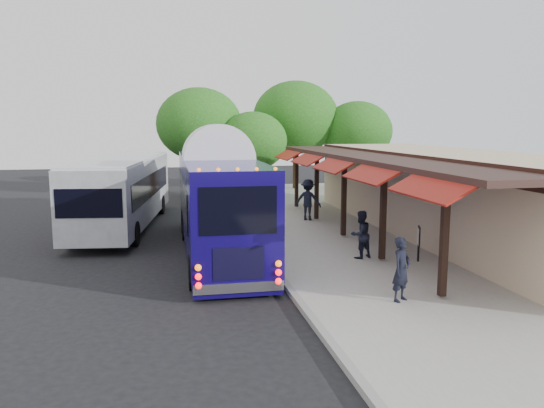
{
  "coord_description": "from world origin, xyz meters",
  "views": [
    {
      "loc": [
        -3.28,
        -16.38,
        4.68
      ],
      "look_at": [
        0.54,
        2.72,
        1.8
      ],
      "focal_mm": 35.0,
      "sensor_mm": 36.0,
      "label": 1
    }
  ],
  "objects": [
    {
      "name": "city_bus",
      "position": [
        -5.25,
        8.86,
        1.78
      ],
      "size": [
        4.07,
        12.21,
        3.22
      ],
      "rotation": [
        0.0,
        0.0,
        -0.12
      ],
      "color": "gray",
      "rests_on": "ground"
    },
    {
      "name": "coach_bus",
      "position": [
        -1.45,
        3.0,
        2.03
      ],
      "size": [
        2.55,
        11.84,
        3.77
      ],
      "rotation": [
        0.0,
        0.0,
        -0.0
      ],
      "color": "#110755",
      "rests_on": "ground"
    },
    {
      "name": "curb",
      "position": [
        0.05,
        4.0,
        0.07
      ],
      "size": [
        0.2,
        40.0,
        0.16
      ],
      "primitive_type": "cube",
      "color": "gray",
      "rests_on": "ground"
    },
    {
      "name": "sign_board",
      "position": [
        4.96,
        -0.28,
        0.96
      ],
      "size": [
        0.24,
        0.52,
        1.19
      ],
      "rotation": [
        0.0,
        0.0,
        -0.38
      ],
      "color": "black",
      "rests_on": "sidewalk"
    },
    {
      "name": "sidewalk",
      "position": [
        5.0,
        4.0,
        0.07
      ],
      "size": [
        10.0,
        40.0,
        0.15
      ],
      "primitive_type": "cube",
      "color": "#9E9B93",
      "rests_on": "ground"
    },
    {
      "name": "ped_a",
      "position": [
        2.63,
        -3.96,
        0.99
      ],
      "size": [
        0.74,
        0.68,
        1.69
      ],
      "primitive_type": "imported",
      "rotation": [
        0.0,
        0.0,
        0.61
      ],
      "color": "black",
      "rests_on": "sidewalk"
    },
    {
      "name": "tree_right",
      "position": [
        10.21,
        20.0,
        4.29
      ],
      "size": [
        5.02,
        5.02,
        6.43
      ],
      "color": "#382314",
      "rests_on": "ground"
    },
    {
      "name": "tree_left",
      "position": [
        2.16,
        17.09,
        3.72
      ],
      "size": [
        4.36,
        4.36,
        5.59
      ],
      "color": "#382314",
      "rests_on": "ground"
    },
    {
      "name": "ped_b",
      "position": [
        3.21,
        0.54,
        0.98
      ],
      "size": [
        0.97,
        0.87,
        1.65
      ],
      "primitive_type": "imported",
      "rotation": [
        0.0,
        0.0,
        3.5
      ],
      "color": "black",
      "rests_on": "sidewalk"
    },
    {
      "name": "ground",
      "position": [
        0.0,
        0.0,
        0.0
      ],
      "size": [
        90.0,
        90.0,
        0.0
      ],
      "primitive_type": "plane",
      "color": "black",
      "rests_on": "ground"
    },
    {
      "name": "tree_far",
      "position": [
        -1.08,
        18.98,
        4.78
      ],
      "size": [
        5.6,
        5.6,
        7.17
      ],
      "color": "#382314",
      "rests_on": "ground"
    },
    {
      "name": "ped_c",
      "position": [
        0.6,
        5.12,
        1.02
      ],
      "size": [
        1.1,
        0.69,
        1.74
      ],
      "primitive_type": "imported",
      "rotation": [
        0.0,
        0.0,
        3.42
      ],
      "color": "black",
      "rests_on": "sidewalk"
    },
    {
      "name": "ped_d",
      "position": [
        3.4,
        8.16,
        1.14
      ],
      "size": [
        1.47,
        1.25,
        1.98
      ],
      "primitive_type": "imported",
      "rotation": [
        0.0,
        0.0,
        2.64
      ],
      "color": "black",
      "rests_on": "sidewalk"
    },
    {
      "name": "tree_mid",
      "position": [
        5.94,
        21.15,
        5.26
      ],
      "size": [
        6.16,
        6.16,
        7.88
      ],
      "color": "#382314",
      "rests_on": "ground"
    },
    {
      "name": "station_shelter",
      "position": [
        8.38,
        4.0,
        1.85
      ],
      "size": [
        8.15,
        20.0,
        3.6
      ],
      "color": "#C9B58B",
      "rests_on": "ground"
    }
  ]
}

